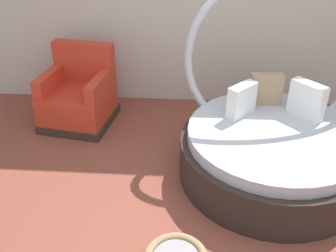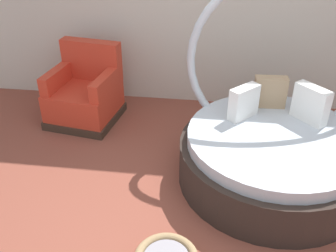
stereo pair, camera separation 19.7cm
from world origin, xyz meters
name	(u,v)px [view 2 (the right image)]	position (x,y,z in m)	size (l,w,h in m)	color
ground_plane	(216,231)	(0.00, 0.00, -0.01)	(8.00, 8.00, 0.02)	brown
round_daybed	(273,145)	(0.51, 0.84, 0.38)	(1.82, 1.82, 1.97)	#2D231E
red_armchair	(85,94)	(-1.69, 1.73, 0.33)	(0.91, 0.91, 0.94)	#38281E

